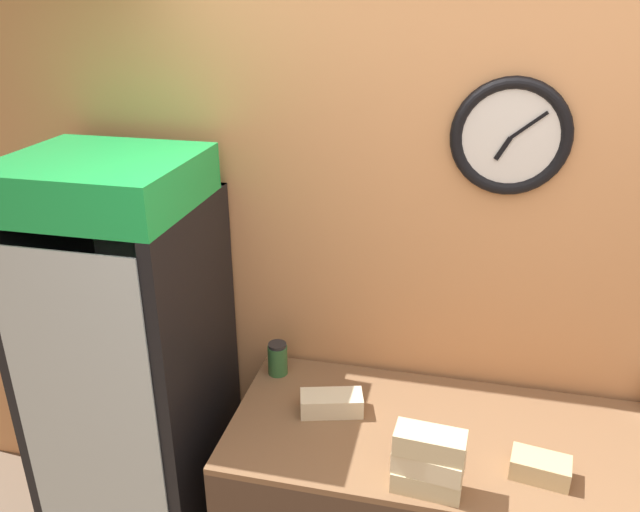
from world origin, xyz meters
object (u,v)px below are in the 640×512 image
object	(u,v)px
sandwich_stack_middle	(428,462)
condiment_jar	(278,359)
sandwich_stack_top	(430,443)
sandwich_flat_right	(540,468)
sandwich_stack_bottom	(427,480)
beverage_cooler	(136,351)
sandwich_flat_left	(332,403)

from	to	relation	value
sandwich_stack_middle	condiment_jar	bearing A→B (deg)	141.13
sandwich_stack_middle	sandwich_stack_top	world-z (taller)	sandwich_stack_top
sandwich_stack_middle	sandwich_stack_top	distance (m)	0.08
sandwich_stack_top	sandwich_flat_right	world-z (taller)	sandwich_stack_top
sandwich_stack_bottom	sandwich_flat_right	world-z (taller)	same
beverage_cooler	sandwich_flat_left	world-z (taller)	beverage_cooler
sandwich_stack_bottom	sandwich_flat_right	distance (m)	0.39
sandwich_stack_bottom	sandwich_stack_top	size ratio (longest dim) A/B	1.00
beverage_cooler	sandwich_stack_middle	distance (m)	1.28
sandwich_stack_top	sandwich_flat_left	bearing A→B (deg)	139.67
sandwich_stack_top	sandwich_flat_right	size ratio (longest dim) A/B	1.12
sandwich_stack_middle	sandwich_flat_left	size ratio (longest dim) A/B	0.91
sandwich_stack_top	condiment_jar	distance (m)	0.86
sandwich_stack_bottom	sandwich_flat_right	size ratio (longest dim) A/B	1.12
sandwich_stack_bottom	sandwich_stack_top	xyz separation A→B (m)	(0.00, 0.00, 0.15)
beverage_cooler	sandwich_stack_top	xyz separation A→B (m)	(1.23, -0.37, 0.06)
sandwich_stack_bottom	sandwich_stack_top	bearing A→B (deg)	0.00
sandwich_flat_left	beverage_cooler	bearing A→B (deg)	177.29
sandwich_stack_top	condiment_jar	size ratio (longest dim) A/B	1.61
sandwich_flat_left	sandwich_stack_middle	bearing A→B (deg)	-40.33
beverage_cooler	sandwich_stack_top	size ratio (longest dim) A/B	7.94
sandwich_stack_bottom	sandwich_flat_right	xyz separation A→B (m)	(0.37, 0.14, -0.00)
beverage_cooler	sandwich_stack_bottom	xyz separation A→B (m)	(1.23, -0.37, -0.09)
condiment_jar	sandwich_stack_middle	bearing A→B (deg)	-38.87
sandwich_stack_middle	sandwich_flat_right	bearing A→B (deg)	21.55
beverage_cooler	sandwich_stack_middle	bearing A→B (deg)	-16.76
sandwich_stack_middle	sandwich_flat_left	world-z (taller)	sandwich_stack_middle
sandwich_stack_middle	sandwich_flat_right	distance (m)	0.40
sandwich_flat_right	beverage_cooler	bearing A→B (deg)	171.99
sandwich_stack_top	condiment_jar	bearing A→B (deg)	141.13
beverage_cooler	sandwich_stack_bottom	world-z (taller)	beverage_cooler
sandwich_flat_left	sandwich_flat_right	bearing A→B (deg)	-13.74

